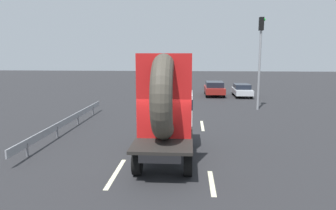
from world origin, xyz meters
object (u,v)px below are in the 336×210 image
distant_sedan (214,88)px  oncoming_car (242,90)px  flatbed_truck (167,110)px  traffic_light (260,51)px

distant_sedan → oncoming_car: bearing=-11.7°
flatbed_truck → traffic_light: bearing=62.3°
traffic_light → oncoming_car: (-0.05, 6.85, -3.55)m
distant_sedan → oncoming_car: size_ratio=1.15×
oncoming_car → traffic_light: bearing=-89.6°
distant_sedan → oncoming_car: 2.58m
distant_sedan → flatbed_truck: bearing=-99.9°
traffic_light → distant_sedan: bearing=109.3°
distant_sedan → traffic_light: size_ratio=0.64×
flatbed_truck → traffic_light: traffic_light is taller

